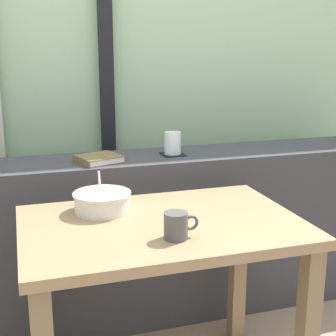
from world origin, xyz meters
TOP-DOWN VIEW (x-y plane):
  - outdoor_backdrop at (0.00, 1.09)m, footprint 4.80×0.08m
  - window_divider_post at (-0.07, 1.02)m, footprint 0.07×0.05m
  - dark_console_ledge at (0.00, 0.55)m, footprint 2.80×0.34m
  - breakfast_table at (-0.09, -0.03)m, footprint 0.95×0.64m
  - coaster_square at (0.13, 0.54)m, footprint 0.10×0.10m
  - juice_glass at (0.13, 0.54)m, footprint 0.08×0.08m
  - closed_book at (-0.21, 0.50)m, footprint 0.22×0.20m
  - soup_bowl at (-0.26, 0.13)m, footprint 0.21×0.21m
  - ceramic_mug at (-0.09, -0.19)m, footprint 0.11×0.08m

SIDE VIEW (x-z plane):
  - dark_console_ledge at x=0.00m, z-range 0.00..0.79m
  - breakfast_table at x=-0.09m, z-range 0.22..0.92m
  - soup_bowl at x=-0.26m, z-range 0.65..0.81m
  - ceramic_mug at x=-0.09m, z-range 0.69..0.78m
  - coaster_square at x=0.13m, z-range 0.79..0.79m
  - closed_book at x=-0.21m, z-range 0.79..0.82m
  - juice_glass at x=0.13m, z-range 0.79..0.89m
  - window_divider_post at x=-0.07m, z-range 0.00..2.60m
  - outdoor_backdrop at x=0.00m, z-range 0.00..2.80m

